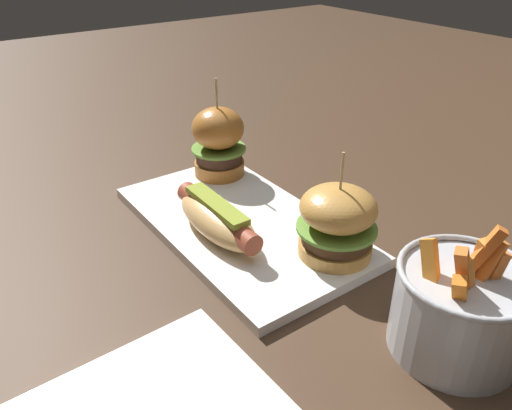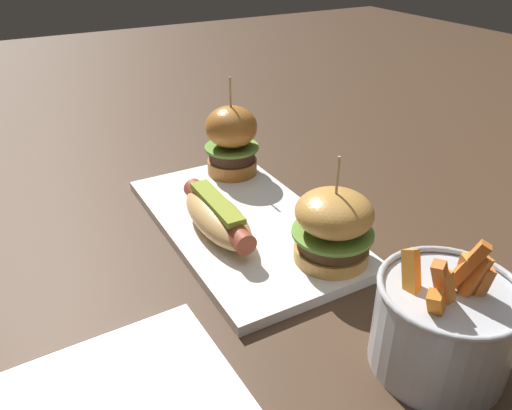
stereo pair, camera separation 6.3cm
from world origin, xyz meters
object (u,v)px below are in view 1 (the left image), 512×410
slider_right (337,221)px  fries_bucket (460,309)px  platter_main (240,224)px  hot_dog (217,218)px  slider_left (218,141)px

slider_right → fries_bucket: 0.17m
platter_main → hot_dog: 0.05m
platter_main → slider_left: (-0.14, 0.05, 0.06)m
platter_main → hot_dog: bearing=-75.2°
fries_bucket → platter_main: bearing=-171.2°
platter_main → slider_right: bearing=20.7°
slider_left → fries_bucket: size_ratio=1.10×
hot_dog → slider_right: 0.15m
slider_left → slider_right: slider_left is taller
slider_left → slider_right: bearing=-0.8°
platter_main → fries_bucket: bearing=8.8°
slider_right → fries_bucket: slider_right is taller
hot_dog → fries_bucket: size_ratio=1.18×
slider_right → fries_bucket: size_ratio=0.95×
platter_main → fries_bucket: (0.30, 0.05, 0.04)m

